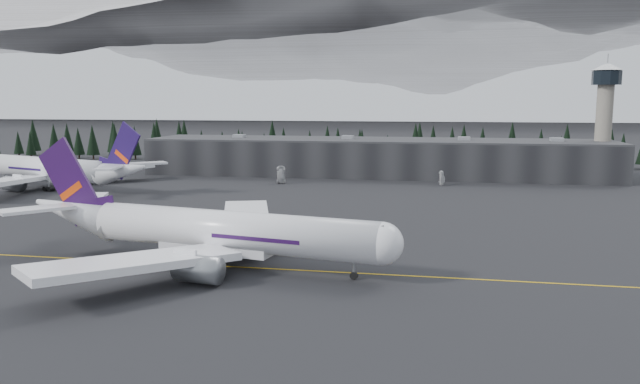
% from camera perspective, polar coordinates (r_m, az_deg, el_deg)
% --- Properties ---
extents(ground, '(1400.00, 1400.00, 0.00)m').
position_cam_1_polar(ground, '(98.86, -2.18, -6.83)').
color(ground, black).
rests_on(ground, ground).
extents(taxiline, '(400.00, 0.40, 0.02)m').
position_cam_1_polar(taxiline, '(96.98, -2.45, -7.13)').
color(taxiline, gold).
rests_on(taxiline, ground).
extents(terminal, '(160.00, 30.00, 12.60)m').
position_cam_1_polar(terminal, '(219.89, 5.13, 3.21)').
color(terminal, black).
rests_on(terminal, ground).
extents(control_tower, '(10.00, 10.00, 37.70)m').
position_cam_1_polar(control_tower, '(227.35, 24.58, 6.98)').
color(control_tower, gray).
rests_on(control_tower, ground).
extents(treeline, '(360.00, 20.00, 15.00)m').
position_cam_1_polar(treeline, '(256.52, 5.96, 4.20)').
color(treeline, black).
rests_on(treeline, ground).
extents(mountain_ridge, '(4400.00, 900.00, 420.00)m').
position_cam_1_polar(mountain_ridge, '(1093.47, 9.72, 6.87)').
color(mountain_ridge, white).
rests_on(mountain_ridge, ground).
extents(jet_main, '(66.59, 60.95, 19.73)m').
position_cam_1_polar(jet_main, '(101.34, -10.84, -3.36)').
color(jet_main, white).
rests_on(jet_main, ground).
extents(jet_parked, '(67.32, 60.58, 20.36)m').
position_cam_1_polar(jet_parked, '(199.39, -22.77, 1.90)').
color(jet_parked, white).
rests_on(jet_parked, ground).
extents(gse_vehicle_a, '(3.28, 5.97, 1.58)m').
position_cam_1_polar(gse_vehicle_a, '(196.37, -3.56, 0.99)').
color(gse_vehicle_a, '#BDBDC0').
rests_on(gse_vehicle_a, ground).
extents(gse_vehicle_b, '(4.96, 3.48, 1.57)m').
position_cam_1_polar(gse_vehicle_b, '(195.43, 11.10, 0.82)').
color(gse_vehicle_b, silver).
rests_on(gse_vehicle_b, ground).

